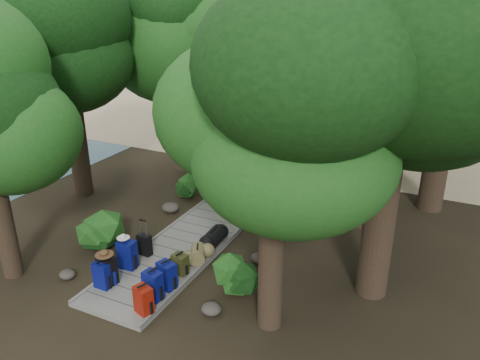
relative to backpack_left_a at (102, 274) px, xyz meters
The scene contains 50 objects.
ground 4.26m from the backpack_left_a, 80.83° to the left, with size 120.00×120.00×0.00m, color #2D2416.
sand_beach 20.20m from the backpack_left_a, 88.09° to the left, with size 40.00×22.00×0.02m, color tan.
water_bay 42.81m from the backpack_left_a, 137.03° to the left, with size 50.00×60.00×0.02m, color #2B4E5A.
distant_hill 65.34m from the backpack_left_a, 127.00° to the left, with size 32.00×16.00×12.00m, color black.
boardwalk 5.24m from the backpack_left_a, 82.58° to the left, with size 2.00×12.00×0.12m, color slate.
backpack_left_a is the anchor object (origin of this frame).
backpack_left_b 0.19m from the backpack_left_a, 91.53° to the left, with size 0.43×0.30×0.79m, color black, non-canonical shape.
backpack_left_c 0.94m from the backpack_left_a, 90.40° to the left, with size 0.44×0.32×0.82m, color navy, non-canonical shape.
backpack_right_a 1.49m from the backpack_left_a, 13.83° to the right, with size 0.40×0.28×0.71m, color maroon, non-canonical shape.
backpack_right_b 1.34m from the backpack_left_a, ahead, with size 0.42×0.30×0.76m, color navy, non-canonical shape.
backpack_right_c 1.52m from the backpack_left_a, 24.98° to the left, with size 0.43×0.30×0.73m, color navy, non-canonical shape.
backpack_right_d 1.85m from the backpack_left_a, 43.96° to the left, with size 0.38×0.27×0.57m, color #353A15, non-canonical shape.
duffel_right_khaki 2.44m from the backpack_left_a, 53.91° to the left, with size 0.40×0.60×0.40m, color olive, non-canonical shape.
duffel_right_black 3.20m from the backpack_left_a, 63.78° to the left, with size 0.46×0.74×0.46m, color black, non-canonical shape.
suitcase_on_boardwalk 1.63m from the backpack_left_a, 89.93° to the left, with size 0.37×0.21×0.58m, color black, non-canonical shape.
lone_suitcase_on_sand 12.43m from the backpack_left_a, 84.81° to the left, with size 0.39×0.22×0.61m, color black, non-canonical shape.
hat_brown 0.52m from the backpack_left_a, 94.53° to the left, with size 0.44×0.44×0.13m, color #51351E, non-canonical shape.
hat_white 1.08m from the backpack_left_a, 95.39° to the left, with size 0.33×0.33×0.11m, color silver, non-canonical shape.
kayak 15.57m from the backpack_left_a, 101.77° to the left, with size 0.73×3.33×0.33m, color #B5150F.
sun_lounger 13.78m from the backpack_left_a, 74.72° to the left, with size 0.55×1.69×0.55m, color silver, non-canonical shape.
tree_right_a 5.18m from the backpack_left_a, ahead, with size 4.46×4.46×7.44m, color black, non-canonical shape.
tree_right_b 7.85m from the backpack_left_a, 25.60° to the left, with size 5.71×5.71×10.19m, color black, non-canonical shape.
tree_right_c 9.02m from the backpack_left_a, 52.32° to the left, with size 5.81×5.81×10.05m, color black, non-canonical shape.
tree_right_d 11.66m from the backpack_left_a, 51.55° to the left, with size 6.04×6.04×11.07m, color black, non-canonical shape.
tree_right_e 12.63m from the backpack_left_a, 65.61° to the left, with size 5.57×5.57×10.02m, color black, non-canonical shape.
tree_right_f 16.25m from the backpack_left_a, 64.40° to the left, with size 5.94×5.94×10.61m, color black, non-canonical shape.
tree_left_b 7.44m from the backpack_left_a, 137.11° to the left, with size 5.01×5.01×9.02m, color black, non-canonical shape.
tree_left_c 8.99m from the backpack_left_a, 109.34° to the left, with size 4.66×4.66×8.10m, color black, non-canonical shape.
tree_back_a 19.79m from the backpack_left_a, 91.14° to the left, with size 5.80×5.80×10.03m, color black, non-canonical shape.
tree_back_b 20.16m from the backpack_left_a, 81.98° to the left, with size 5.24×5.24×9.36m, color black, non-canonical shape.
tree_back_c 21.01m from the backpack_left_a, 73.75° to the left, with size 5.16×5.16×9.28m, color black, non-canonical shape.
tree_back_d 18.98m from the backpack_left_a, 104.18° to the left, with size 5.03×5.03×8.38m, color black, non-canonical shape.
palm_right_a 10.65m from the backpack_left_a, 69.40° to the left, with size 3.84×3.84×6.55m, color #123A10, non-canonical shape.
palm_right_b 16.57m from the backpack_left_a, 70.70° to the left, with size 4.46×4.46×8.62m, color #123A10, non-canonical shape.
palm_right_c 17.75m from the backpack_left_a, 80.23° to the left, with size 3.85×3.85×6.12m, color #123A10, non-canonical shape.
palm_left_a 11.48m from the backpack_left_a, 110.68° to the left, with size 4.52×4.52×7.19m, color #123A10, non-canonical shape.
rock_left_a 1.24m from the backpack_left_a, behind, with size 0.40×0.36×0.22m, color #4C473F, non-canonical shape.
rock_left_b 2.88m from the backpack_left_a, 123.72° to the left, with size 0.35×0.32×0.19m, color #4C473F, non-canonical shape.
rock_left_c 4.41m from the backpack_left_a, 102.65° to the left, with size 0.56×0.50×0.31m, color #4C473F, non-canonical shape.
rock_left_d 7.41m from the backpack_left_a, 100.06° to the left, with size 0.26×0.23×0.14m, color #4C473F, non-canonical shape.
rock_right_a 2.76m from the backpack_left_a, ahead, with size 0.46×0.41×0.25m, color #4C473F, non-canonical shape.
rock_right_b 3.97m from the backpack_left_a, 44.34° to the left, with size 0.46×0.41×0.25m, color #4C473F, non-canonical shape.
rock_right_c 5.81m from the backpack_left_a, 65.46° to the left, with size 0.28×0.25×0.15m, color #4C473F, non-canonical shape.
rock_right_d 9.32m from the backpack_left_a, 68.03° to the left, with size 0.51×0.46×0.28m, color #4C473F, non-canonical shape.
shrub_left_a 2.06m from the backpack_left_a, 134.49° to the left, with size 1.22×1.22×1.09m, color #18531A, non-canonical shape.
shrub_left_b 5.56m from the backpack_left_a, 99.65° to the left, with size 0.83×0.83×0.75m, color #18531A, non-canonical shape.
shrub_left_c 9.42m from the backpack_left_a, 103.69° to the left, with size 1.31×1.31×1.18m, color #18531A, non-canonical shape.
shrub_right_a 3.20m from the backpack_left_a, 25.56° to the left, with size 1.04×1.04×0.94m, color #18531A, non-canonical shape.
shrub_right_b 7.46m from the backpack_left_a, 62.89° to the left, with size 1.19×1.19×1.07m, color #18531A, non-canonical shape.
shrub_right_c 9.73m from the backpack_left_a, 74.67° to the left, with size 0.78×0.78×0.70m, color #18531A, non-canonical shape.
Camera 1 is at (6.30, -11.17, 6.67)m, focal length 35.00 mm.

